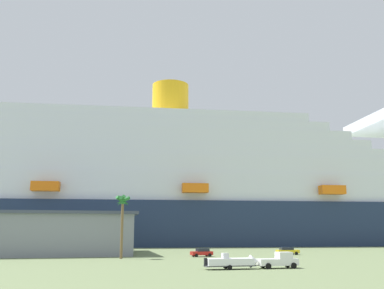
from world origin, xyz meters
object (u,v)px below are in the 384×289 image
parked_car_silver_sedan (113,251)px  pickup_truck (279,261)px  parked_car_red_hatchback (202,252)px  small_boat_on_trailer (235,262)px  parked_car_yellow_taxi (287,251)px  palm_tree (123,206)px  parked_car_black_coupe (60,252)px  cruise_ship (243,195)px

parked_car_silver_sedan → pickup_truck: bearing=-54.9°
pickup_truck → parked_car_red_hatchback: bearing=102.9°
small_boat_on_trailer → parked_car_yellow_taxi: bearing=58.5°
palm_tree → parked_car_black_coupe: 17.42m
parked_car_silver_sedan → small_boat_on_trailer: bearing=-63.2°
cruise_ship → parked_car_red_hatchback: 69.54m
parked_car_yellow_taxi → parked_car_silver_sedan: 37.21m
palm_tree → parked_car_red_hatchback: (15.88, 3.89, -8.80)m
pickup_truck → parked_car_yellow_taxi: bearing=67.5°
cruise_ship → small_boat_on_trailer: size_ratio=25.92×
parked_car_silver_sedan → parked_car_black_coupe: 10.66m
pickup_truck → parked_car_yellow_taxi: size_ratio=1.19×
pickup_truck → parked_car_silver_sedan: pickup_truck is taller
pickup_truck → small_boat_on_trailer: (-6.53, -0.52, -0.09)m
cruise_ship → small_boat_on_trailer: 95.55m
parked_car_red_hatchback → parked_car_black_coupe: bearing=170.6°
small_boat_on_trailer → parked_car_red_hatchback: size_ratio=1.94×
pickup_truck → palm_tree: palm_tree is taller
parked_car_yellow_taxi → parked_car_red_hatchback: bearing=-168.4°
parked_car_silver_sedan → parked_car_yellow_taxi: bearing=-4.3°
palm_tree → parked_car_silver_sedan: size_ratio=2.63×
pickup_truck → parked_car_red_hatchback: size_ratio=1.25×
small_boat_on_trailer → parked_car_red_hatchback: bearing=89.5°
pickup_truck → parked_car_silver_sedan: 41.85m
pickup_truck → palm_tree: 33.49m
cruise_ship → parked_car_yellow_taxi: cruise_ship is taller
parked_car_yellow_taxi → parked_car_black_coupe: 47.56m
cruise_ship → pickup_truck: cruise_ship is taller
small_boat_on_trailer → parked_car_silver_sedan: bearing=116.8°
parked_car_red_hatchback → parked_car_silver_sedan: bearing=159.2°
small_boat_on_trailer → pickup_truck: bearing=4.6°
small_boat_on_trailer → parked_car_red_hatchback: small_boat_on_trailer is taller
palm_tree → parked_car_black_coupe: bearing=145.3°
small_boat_on_trailer → parked_car_yellow_taxi: 37.47m
palm_tree → parked_car_silver_sedan: (-1.90, 10.65, -8.80)m
palm_tree → small_boat_on_trailer: bearing=-57.0°
parked_car_silver_sedan → parked_car_red_hatchback: 19.02m
small_boat_on_trailer → cruise_ship: bearing=74.1°
cruise_ship → parked_car_silver_sedan: 72.53m
cruise_ship → parked_car_silver_sedan: bearing=-127.8°
parked_car_yellow_taxi → parked_car_red_hatchback: 19.73m
cruise_ship → parked_car_black_coupe: cruise_ship is taller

